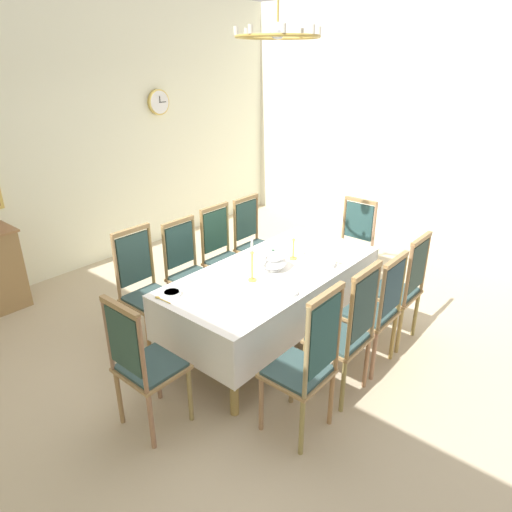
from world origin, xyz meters
name	(u,v)px	position (x,y,z in m)	size (l,w,h in m)	color
ground	(268,339)	(0.00, 0.00, -0.02)	(6.84, 5.87, 0.04)	#BCAB8C
back_wall	(82,134)	(0.00, 2.98, 1.70)	(6.84, 0.08, 3.39)	silver
right_wall	(426,126)	(3.46, 0.00, 1.70)	(0.08, 5.87, 3.39)	silver
dining_table	(273,277)	(0.00, -0.06, 0.69)	(2.17, 1.00, 0.77)	olive
tablecloth	(273,281)	(0.00, -0.06, 0.65)	(2.19, 1.02, 0.43)	white
chair_south_a	(307,363)	(-0.79, -0.97, 0.61)	(0.44, 0.42, 1.21)	#98724F
chair_north_a	(145,287)	(-0.79, 0.85, 0.59)	(0.44, 0.42, 1.15)	#A1714B
chair_south_b	(346,331)	(-0.23, -0.97, 0.60)	(0.44, 0.42, 1.17)	#9A7D46
chair_north_b	(189,270)	(-0.23, 0.85, 0.57)	(0.44, 0.42, 1.09)	#987A49
chair_south_c	(375,309)	(0.28, -0.96, 0.57)	(0.44, 0.42, 1.09)	olive
chair_north_c	(224,254)	(0.28, 0.85, 0.58)	(0.44, 0.42, 1.11)	olive
chair_south_d	(401,287)	(0.79, -0.96, 0.58)	(0.44, 0.42, 1.12)	#9F6F41
chair_north_d	(254,242)	(0.79, 0.85, 0.57)	(0.44, 0.42, 1.09)	#95784F
chair_head_west	(143,363)	(-1.49, -0.06, 0.58)	(0.42, 0.44, 1.10)	#976C50
chair_head_east	(352,243)	(1.49, -0.06, 0.57)	(0.42, 0.44, 1.08)	#9B7948
soup_tureen	(273,260)	(-0.01, -0.06, 0.87)	(0.25, 0.25, 0.21)	white
candlestick_west	(252,264)	(-0.30, -0.06, 0.93)	(0.07, 0.07, 0.38)	gold
candlestick_east	(293,247)	(0.30, -0.06, 0.90)	(0.07, 0.07, 0.32)	gold
bowl_near_left	(172,293)	(-0.93, 0.28, 0.79)	(0.15, 0.15, 0.03)	white
bowl_near_right	(325,264)	(0.36, -0.38, 0.80)	(0.19, 0.19, 0.05)	white
bowl_far_left	(289,292)	(-0.30, -0.45, 0.79)	(0.16, 0.16, 0.03)	white
spoon_primary	(159,298)	(-1.03, 0.30, 0.78)	(0.03, 0.18, 0.01)	gold
spoon_secondary	(329,261)	(0.49, -0.35, 0.78)	(0.05, 0.18, 0.01)	gold
mounted_clock	(159,102)	(1.17, 2.90, 2.00)	(0.34, 0.06, 0.34)	#D1B251
chandelier	(278,35)	(0.00, -0.06, 2.71)	(0.66, 0.66, 0.66)	gold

